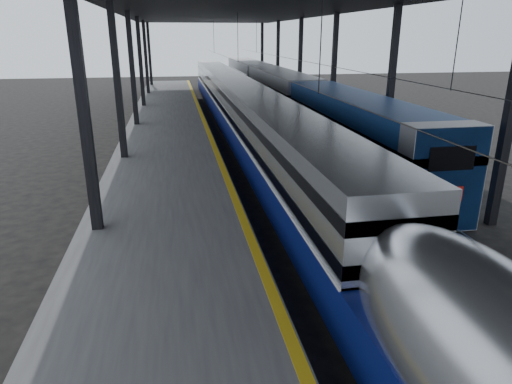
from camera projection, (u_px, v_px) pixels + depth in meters
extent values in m
plane|color=black|center=(295.00, 318.00, 12.53)|extent=(160.00, 160.00, 0.00)
cube|color=#4C4C4F|center=(168.00, 144.00, 30.40)|extent=(6.00, 80.00, 1.00)
cube|color=gold|center=(210.00, 135.00, 30.71)|extent=(0.30, 80.00, 0.01)
cube|color=slate|center=(239.00, 147.00, 31.34)|extent=(0.08, 80.00, 0.16)
cube|color=slate|center=(259.00, 146.00, 31.57)|extent=(0.08, 80.00, 0.16)
cube|color=slate|center=(309.00, 144.00, 32.17)|extent=(0.08, 80.00, 0.16)
cube|color=slate|center=(328.00, 143.00, 32.41)|extent=(0.08, 80.00, 0.16)
cube|color=black|center=(86.00, 128.00, 14.76)|extent=(0.35, 0.35, 9.00)
cube|color=black|center=(509.00, 115.00, 17.32)|extent=(0.35, 0.35, 9.00)
cube|color=black|center=(118.00, 92.00, 24.07)|extent=(0.35, 0.35, 9.00)
cube|color=black|center=(391.00, 87.00, 26.63)|extent=(0.35, 0.35, 9.00)
cube|color=black|center=(133.00, 77.00, 33.38)|extent=(0.35, 0.35, 9.00)
cube|color=black|center=(334.00, 74.00, 35.94)|extent=(0.35, 0.35, 9.00)
cube|color=black|center=(141.00, 68.00, 42.68)|extent=(0.35, 0.35, 9.00)
cube|color=black|center=(300.00, 66.00, 45.24)|extent=(0.35, 0.35, 9.00)
cube|color=black|center=(146.00, 62.00, 51.99)|extent=(0.35, 0.35, 9.00)
cube|color=black|center=(278.00, 61.00, 54.55)|extent=(0.35, 0.35, 9.00)
cube|color=black|center=(150.00, 58.00, 61.30)|extent=(0.35, 0.35, 9.00)
cube|color=black|center=(262.00, 57.00, 63.86)|extent=(0.35, 0.35, 9.00)
cube|color=black|center=(247.00, 3.00, 28.46)|extent=(18.00, 75.00, 0.45)
cylinder|color=slate|center=(249.00, 65.00, 29.69)|extent=(0.03, 74.00, 0.03)
cylinder|color=slate|center=(322.00, 65.00, 30.52)|extent=(0.03, 74.00, 0.03)
cube|color=#BABCC1|center=(235.00, 103.00, 37.20)|extent=(2.74, 57.00, 3.77)
cube|color=navy|center=(238.00, 120.00, 36.18)|extent=(2.81, 62.00, 1.46)
cube|color=silver|center=(235.00, 108.00, 37.33)|extent=(2.83, 57.00, 0.09)
cube|color=black|center=(235.00, 89.00, 36.84)|extent=(2.77, 57.00, 0.40)
cube|color=black|center=(235.00, 103.00, 37.20)|extent=(2.77, 57.00, 0.40)
ellipsoid|color=#BABCC1|center=(477.00, 359.00, 7.92)|extent=(2.74, 8.40, 3.77)
cube|color=black|center=(256.00, 154.00, 28.99)|extent=(2.07, 2.60, 0.40)
cube|color=navy|center=(357.00, 134.00, 25.42)|extent=(3.02, 18.00, 4.10)
cube|color=#93959B|center=(439.00, 177.00, 17.60)|extent=(3.08, 1.20, 4.16)
cube|color=black|center=(452.00, 158.00, 16.72)|extent=(1.84, 0.06, 0.92)
cube|color=#B1150D|center=(447.00, 195.00, 17.18)|extent=(1.30, 0.06, 0.59)
cube|color=#93959B|center=(280.00, 93.00, 43.10)|extent=(3.02, 18.00, 4.10)
cube|color=#93959B|center=(248.00, 77.00, 60.79)|extent=(3.02, 18.00, 4.10)
cube|color=black|center=(404.00, 204.00, 20.48)|extent=(2.38, 2.40, 0.36)
cube|color=black|center=(287.00, 120.00, 40.96)|extent=(2.38, 2.40, 0.36)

